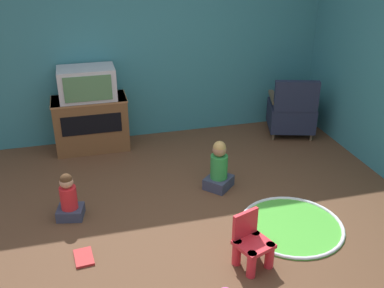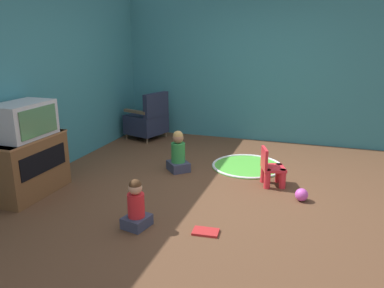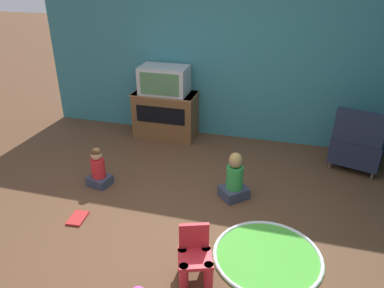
{
  "view_description": "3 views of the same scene",
  "coord_description": "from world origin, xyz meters",
  "px_view_note": "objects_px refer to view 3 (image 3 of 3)",
  "views": [
    {
      "loc": [
        -1.05,
        -3.54,
        2.76
      ],
      "look_at": [
        -0.03,
        0.33,
        0.82
      ],
      "focal_mm": 42.0,
      "sensor_mm": 36.0,
      "label": 1
    },
    {
      "loc": [
        -4.37,
        -1.06,
        1.89
      ],
      "look_at": [
        -0.25,
        0.33,
        0.62
      ],
      "focal_mm": 35.0,
      "sensor_mm": 36.0,
      "label": 2
    },
    {
      "loc": [
        0.92,
        -3.01,
        2.58
      ],
      "look_at": [
        -0.03,
        0.46,
        0.79
      ],
      "focal_mm": 35.0,
      "sensor_mm": 36.0,
      "label": 3
    }
  ],
  "objects_px": {
    "book": "(78,218)",
    "child_watching_center": "(98,169)",
    "television": "(164,80)",
    "yellow_kid_chair": "(195,259)",
    "black_armchair": "(358,144)",
    "child_watching_left": "(235,179)",
    "tv_cabinet": "(166,114)"
  },
  "relations": [
    {
      "from": "book",
      "to": "child_watching_center",
      "type": "bearing_deg",
      "value": 2.9
    },
    {
      "from": "television",
      "to": "yellow_kid_chair",
      "type": "relative_size",
      "value": 1.43
    },
    {
      "from": "child_watching_center",
      "to": "book",
      "type": "xyz_separation_m",
      "value": [
        0.1,
        -0.71,
        -0.21
      ]
    },
    {
      "from": "black_armchair",
      "to": "book",
      "type": "bearing_deg",
      "value": 50.85
    },
    {
      "from": "black_armchair",
      "to": "child_watching_center",
      "type": "relative_size",
      "value": 1.71
    },
    {
      "from": "television",
      "to": "child_watching_left",
      "type": "bearing_deg",
      "value": -46.61
    },
    {
      "from": "child_watching_left",
      "to": "yellow_kid_chair",
      "type": "bearing_deg",
      "value": -138.59
    },
    {
      "from": "tv_cabinet",
      "to": "child_watching_left",
      "type": "height_order",
      "value": "tv_cabinet"
    },
    {
      "from": "book",
      "to": "black_armchair",
      "type": "bearing_deg",
      "value": -61.26
    },
    {
      "from": "child_watching_left",
      "to": "book",
      "type": "xyz_separation_m",
      "value": [
        -1.59,
        -0.88,
        -0.25
      ]
    },
    {
      "from": "book",
      "to": "child_watching_left",
      "type": "bearing_deg",
      "value": -65.95
    },
    {
      "from": "television",
      "to": "child_watching_left",
      "type": "height_order",
      "value": "television"
    },
    {
      "from": "black_armchair",
      "to": "child_watching_center",
      "type": "xyz_separation_m",
      "value": [
        -3.16,
        -1.34,
        -0.12
      ]
    },
    {
      "from": "child_watching_left",
      "to": "child_watching_center",
      "type": "relative_size",
      "value": 1.15
    },
    {
      "from": "television",
      "to": "child_watching_left",
      "type": "xyz_separation_m",
      "value": [
        1.35,
        -1.43,
        -0.68
      ]
    },
    {
      "from": "book",
      "to": "tv_cabinet",
      "type": "bearing_deg",
      "value": -10.9
    },
    {
      "from": "black_armchair",
      "to": "television",
      "type": "bearing_deg",
      "value": 11.77
    },
    {
      "from": "black_armchair",
      "to": "child_watching_left",
      "type": "distance_m",
      "value": 1.88
    },
    {
      "from": "yellow_kid_chair",
      "to": "child_watching_left",
      "type": "xyz_separation_m",
      "value": [
        0.12,
        1.34,
        0.06
      ]
    },
    {
      "from": "tv_cabinet",
      "to": "book",
      "type": "height_order",
      "value": "tv_cabinet"
    },
    {
      "from": "tv_cabinet",
      "to": "television",
      "type": "distance_m",
      "value": 0.56
    },
    {
      "from": "tv_cabinet",
      "to": "black_armchair",
      "type": "height_order",
      "value": "black_armchair"
    },
    {
      "from": "book",
      "to": "television",
      "type": "bearing_deg",
      "value": -10.92
    },
    {
      "from": "tv_cabinet",
      "to": "television",
      "type": "bearing_deg",
      "value": -90.0
    },
    {
      "from": "tv_cabinet",
      "to": "book",
      "type": "bearing_deg",
      "value": -95.82
    },
    {
      "from": "child_watching_center",
      "to": "book",
      "type": "height_order",
      "value": "child_watching_center"
    },
    {
      "from": "tv_cabinet",
      "to": "child_watching_left",
      "type": "relative_size",
      "value": 1.65
    },
    {
      "from": "television",
      "to": "yellow_kid_chair",
      "type": "distance_m",
      "value": 3.11
    },
    {
      "from": "television",
      "to": "book",
      "type": "height_order",
      "value": "television"
    },
    {
      "from": "black_armchair",
      "to": "book",
      "type": "relative_size",
      "value": 3.26
    },
    {
      "from": "tv_cabinet",
      "to": "child_watching_left",
      "type": "bearing_deg",
      "value": -46.82
    },
    {
      "from": "child_watching_left",
      "to": "television",
      "type": "bearing_deg",
      "value": 90.1
    }
  ]
}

